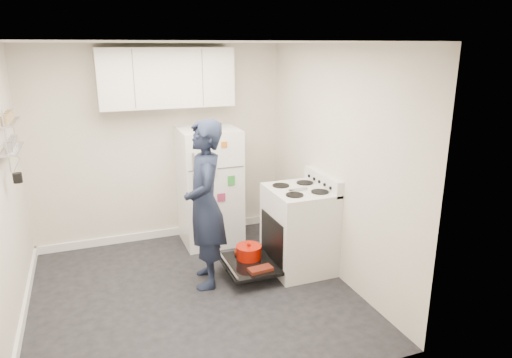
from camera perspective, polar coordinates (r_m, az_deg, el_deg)
name	(u,v)px	position (r m, az deg, el deg)	size (l,w,h in m)	color
room	(184,182)	(4.45, -8.93, -0.36)	(3.21, 3.21, 2.51)	black
electric_range	(298,230)	(5.21, 5.25, -6.34)	(0.66, 0.76, 1.10)	silver
open_oven_door	(249,258)	(5.16, -0.89, -9.91)	(0.55, 0.70, 0.23)	black
refrigerator	(209,186)	(5.84, -5.84, -0.84)	(0.72, 0.74, 1.56)	white
upper_cabinets	(167,78)	(5.68, -11.12, 12.33)	(1.60, 0.33, 0.70)	silver
wall_shelf_rack	(10,136)	(4.75, -28.35, 4.75)	(0.14, 0.60, 0.61)	#B2B2B7
person	(205,205)	(4.75, -6.39, -3.23)	(0.65, 0.42, 1.77)	#171F34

